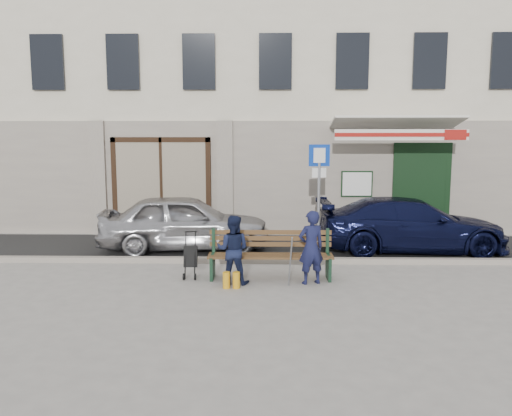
{
  "coord_description": "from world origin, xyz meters",
  "views": [
    {
      "loc": [
        -0.23,
        -9.11,
        2.64
      ],
      "look_at": [
        -0.46,
        1.6,
        1.2
      ],
      "focal_mm": 35.0,
      "sensor_mm": 36.0,
      "label": 1
    }
  ],
  "objects_px": {
    "car_navy": "(411,225)",
    "man": "(311,247)",
    "car_silver": "(185,222)",
    "bench": "(268,255)",
    "stroller": "(191,258)",
    "woman": "(233,250)",
    "parking_sign": "(319,184)"
  },
  "relations": [
    {
      "from": "parking_sign",
      "to": "bench",
      "type": "height_order",
      "value": "parking_sign"
    },
    {
      "from": "car_silver",
      "to": "parking_sign",
      "type": "height_order",
      "value": "parking_sign"
    },
    {
      "from": "stroller",
      "to": "woman",
      "type": "bearing_deg",
      "value": -25.4
    },
    {
      "from": "bench",
      "to": "car_navy",
      "type": "bearing_deg",
      "value": 35.78
    },
    {
      "from": "car_navy",
      "to": "parking_sign",
      "type": "relative_size",
      "value": 1.74
    },
    {
      "from": "car_silver",
      "to": "man",
      "type": "relative_size",
      "value": 2.94
    },
    {
      "from": "car_navy",
      "to": "bench",
      "type": "height_order",
      "value": "car_navy"
    },
    {
      "from": "car_navy",
      "to": "bench",
      "type": "distance_m",
      "value": 4.23
    },
    {
      "from": "parking_sign",
      "to": "bench",
      "type": "relative_size",
      "value": 1.07
    },
    {
      "from": "car_navy",
      "to": "bench",
      "type": "relative_size",
      "value": 1.86
    },
    {
      "from": "parking_sign",
      "to": "stroller",
      "type": "distance_m",
      "value": 3.34
    },
    {
      "from": "car_silver",
      "to": "woman",
      "type": "distance_m",
      "value": 3.14
    },
    {
      "from": "car_silver",
      "to": "parking_sign",
      "type": "relative_size",
      "value": 1.58
    },
    {
      "from": "bench",
      "to": "man",
      "type": "bearing_deg",
      "value": -23.01
    },
    {
      "from": "parking_sign",
      "to": "woman",
      "type": "bearing_deg",
      "value": -145.9
    },
    {
      "from": "car_silver",
      "to": "parking_sign",
      "type": "bearing_deg",
      "value": -111.87
    },
    {
      "from": "parking_sign",
      "to": "bench",
      "type": "distance_m",
      "value": 2.33
    },
    {
      "from": "car_silver",
      "to": "stroller",
      "type": "xyz_separation_m",
      "value": [
        0.51,
        -2.46,
        -0.3
      ]
    },
    {
      "from": "bench",
      "to": "woman",
      "type": "bearing_deg",
      "value": -152.11
    },
    {
      "from": "man",
      "to": "bench",
      "type": "bearing_deg",
      "value": -42.98
    },
    {
      "from": "car_silver",
      "to": "woman",
      "type": "bearing_deg",
      "value": -160.64
    },
    {
      "from": "car_navy",
      "to": "stroller",
      "type": "bearing_deg",
      "value": 116.68
    },
    {
      "from": "car_navy",
      "to": "bench",
      "type": "xyz_separation_m",
      "value": [
        -3.43,
        -2.47,
        -0.19
      ]
    },
    {
      "from": "man",
      "to": "woman",
      "type": "height_order",
      "value": "man"
    },
    {
      "from": "man",
      "to": "woman",
      "type": "xyz_separation_m",
      "value": [
        -1.45,
        -0.01,
        -0.05
      ]
    },
    {
      "from": "man",
      "to": "parking_sign",
      "type": "bearing_deg",
      "value": -119.55
    },
    {
      "from": "car_navy",
      "to": "woman",
      "type": "relative_size",
      "value": 3.46
    },
    {
      "from": "parking_sign",
      "to": "stroller",
      "type": "relative_size",
      "value": 2.86
    },
    {
      "from": "man",
      "to": "stroller",
      "type": "height_order",
      "value": "man"
    },
    {
      "from": "bench",
      "to": "stroller",
      "type": "bearing_deg",
      "value": 179.04
    },
    {
      "from": "car_navy",
      "to": "man",
      "type": "height_order",
      "value": "man"
    },
    {
      "from": "car_silver",
      "to": "bench",
      "type": "relative_size",
      "value": 1.69
    }
  ]
}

